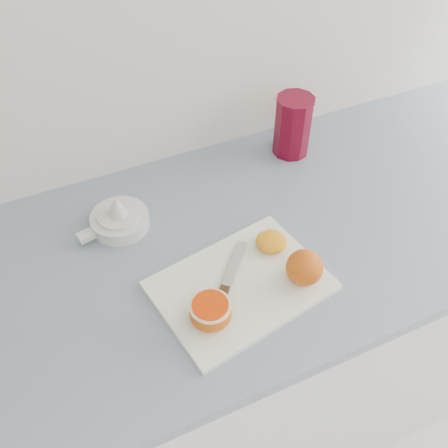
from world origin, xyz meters
name	(u,v)px	position (x,y,z in m)	size (l,w,h in m)	color
counter	(232,347)	(0.22, 1.70, 0.45)	(2.27, 0.64, 0.89)	white
cutting_board	(241,286)	(0.17, 1.58, 0.90)	(0.31, 0.22, 0.01)	white
whole_orange	(304,268)	(0.28, 1.54, 0.94)	(0.07, 0.07, 0.07)	orange
half_orange	(210,312)	(0.09, 1.53, 0.93)	(0.07, 0.07, 0.05)	orange
squeezed_shell	(271,241)	(0.27, 1.64, 0.92)	(0.06, 0.06, 0.03)	orange
paring_knife	(221,298)	(0.12, 1.56, 0.91)	(0.15, 0.16, 0.01)	#4E3313
citrus_juicer	(119,219)	(0.01, 1.83, 0.91)	(0.15, 0.12, 0.08)	white
red_tumbler	(293,128)	(0.46, 1.90, 0.96)	(0.09, 0.09, 0.15)	maroon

